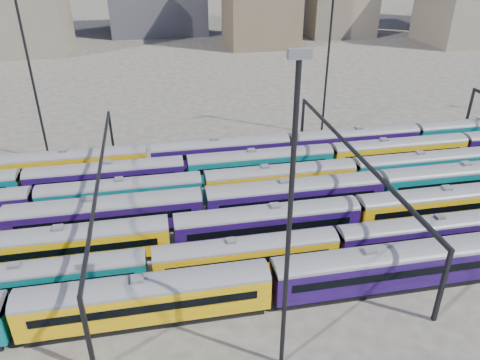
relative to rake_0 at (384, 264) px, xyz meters
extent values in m
plane|color=#3E3934|center=(-7.16, 15.00, -2.94)|extent=(500.00, 500.00, 0.00)
cube|color=black|center=(-22.75, 0.00, -2.55)|extent=(21.04, 2.73, 0.78)
cube|color=#BF8B07|center=(-22.75, 0.00, -0.56)|extent=(22.15, 3.21, 3.21)
cylinder|color=#4C4C51|center=(-22.75, 0.00, 1.05)|extent=(22.15, 3.21, 3.21)
cube|color=black|center=(-22.75, -1.63, -0.17)|extent=(19.49, 0.06, 0.83)
cube|color=black|center=(-22.75, 1.63, -0.17)|extent=(19.49, 0.06, 0.83)
cube|color=slate|center=(-22.75, 0.00, 1.91)|extent=(1.11, 1.00, 0.39)
cube|color=black|center=(0.00, 0.00, -2.55)|extent=(21.04, 2.73, 0.78)
cube|color=#18083C|center=(0.00, 0.00, -0.56)|extent=(22.15, 3.21, 3.21)
cylinder|color=#4C4C51|center=(0.00, 0.00, 1.05)|extent=(22.15, 3.21, 3.21)
cube|color=black|center=(0.00, -1.63, -0.17)|extent=(19.49, 0.06, 0.83)
cube|color=black|center=(0.00, 1.63, -0.17)|extent=(19.49, 0.06, 0.83)
cube|color=slate|center=(0.00, 0.00, 1.91)|extent=(1.11, 1.00, 0.39)
cube|color=black|center=(-32.15, 5.00, -2.61)|extent=(17.98, 2.33, 0.66)
cube|color=#054953|center=(-32.15, 5.00, -0.90)|extent=(18.93, 2.74, 2.74)
cylinder|color=#4C4C51|center=(-32.15, 5.00, 0.47)|extent=(18.93, 2.74, 2.74)
cube|color=black|center=(-32.15, 3.61, -0.57)|extent=(16.66, 0.06, 0.71)
cube|color=black|center=(-32.15, 6.39, -0.57)|extent=(16.66, 0.06, 0.71)
cube|color=slate|center=(-32.15, 5.00, 1.20)|extent=(0.95, 0.85, 0.33)
cube|color=black|center=(-12.62, 5.00, -2.61)|extent=(17.98, 2.33, 0.66)
cube|color=#BF8B07|center=(-12.62, 5.00, -0.90)|extent=(18.93, 2.74, 2.74)
cylinder|color=#4C4C51|center=(-12.62, 5.00, 0.47)|extent=(18.93, 2.74, 2.74)
cube|color=black|center=(-12.62, 3.61, -0.57)|extent=(16.66, 0.06, 0.71)
cube|color=black|center=(-12.62, 6.39, -0.57)|extent=(16.66, 0.06, 0.71)
cube|color=slate|center=(-12.62, 5.00, 1.20)|extent=(0.95, 0.85, 0.33)
cube|color=black|center=(6.90, 5.00, -2.61)|extent=(17.98, 2.33, 0.66)
cube|color=#18083C|center=(6.90, 5.00, -0.90)|extent=(18.93, 2.74, 2.74)
cylinder|color=#4C4C51|center=(6.90, 5.00, 0.47)|extent=(18.93, 2.74, 2.74)
cube|color=black|center=(6.90, 3.61, -0.57)|extent=(16.66, 0.06, 0.71)
cube|color=black|center=(6.90, 6.39, -0.57)|extent=(16.66, 0.06, 0.71)
cube|color=slate|center=(6.90, 5.00, 1.20)|extent=(0.95, 0.85, 0.33)
cube|color=black|center=(-30.62, 10.00, -2.57)|extent=(19.81, 2.57, 0.73)
cube|color=#BF8B07|center=(-30.62, 10.00, -0.70)|extent=(20.85, 3.02, 3.02)
cylinder|color=#4C4C51|center=(-30.62, 10.00, 0.82)|extent=(20.85, 3.02, 3.02)
cube|color=black|center=(-30.62, 8.47, -0.33)|extent=(18.35, 0.06, 0.78)
cube|color=black|center=(-30.62, 11.53, -0.33)|extent=(18.35, 0.06, 0.78)
cube|color=slate|center=(-30.62, 10.00, 1.62)|extent=(1.04, 0.94, 0.36)
cube|color=black|center=(-9.17, 10.00, -2.57)|extent=(19.81, 2.57, 0.73)
cube|color=#18083C|center=(-9.17, 10.00, -0.70)|extent=(20.85, 3.02, 3.02)
cylinder|color=#4C4C51|center=(-9.17, 10.00, 0.82)|extent=(20.85, 3.02, 3.02)
cube|color=black|center=(-9.17, 8.47, -0.33)|extent=(18.35, 0.06, 0.78)
cube|color=black|center=(-9.17, 11.53, -0.33)|extent=(18.35, 0.06, 0.78)
cube|color=slate|center=(-9.17, 10.00, 1.62)|extent=(1.04, 0.94, 0.36)
cube|color=black|center=(12.28, 10.00, -2.57)|extent=(19.81, 2.57, 0.73)
cube|color=#BF8B07|center=(12.28, 10.00, -0.70)|extent=(20.85, 3.02, 3.02)
cylinder|color=#4C4C51|center=(12.28, 10.00, 0.82)|extent=(20.85, 3.02, 3.02)
cube|color=black|center=(12.28, 8.47, -0.33)|extent=(18.35, 0.06, 0.78)
cube|color=black|center=(12.28, 11.53, -0.33)|extent=(18.35, 0.06, 0.78)
cube|color=slate|center=(12.28, 10.00, 1.62)|extent=(1.04, 0.94, 0.36)
cube|color=black|center=(-27.06, 15.00, -2.55)|extent=(20.92, 2.71, 0.77)
cube|color=#18083C|center=(-27.06, 15.00, -0.57)|extent=(22.02, 3.19, 3.19)
cylinder|color=#4C4C51|center=(-27.06, 15.00, 1.03)|extent=(22.02, 3.19, 3.19)
cube|color=black|center=(-27.06, 13.38, -0.19)|extent=(19.38, 0.06, 0.83)
cube|color=black|center=(-27.06, 16.62, -0.19)|extent=(19.38, 0.06, 0.83)
cube|color=slate|center=(-27.06, 15.00, 1.88)|extent=(1.10, 0.99, 0.39)
cube|color=black|center=(-4.45, 15.00, -2.55)|extent=(20.92, 2.71, 0.77)
cube|color=#18083C|center=(-4.45, 15.00, -0.57)|extent=(22.02, 3.19, 3.19)
cylinder|color=#4C4C51|center=(-4.45, 15.00, 1.03)|extent=(22.02, 3.19, 3.19)
cube|color=black|center=(-4.45, 13.38, -0.19)|extent=(19.38, 0.06, 0.83)
cube|color=black|center=(-4.45, 16.62, -0.19)|extent=(19.38, 0.06, 0.83)
cube|color=slate|center=(-4.45, 15.00, 1.88)|extent=(1.10, 0.99, 0.39)
cube|color=black|center=(18.17, 15.00, -2.55)|extent=(20.92, 2.71, 0.77)
cube|color=#054953|center=(18.17, 15.00, -0.57)|extent=(22.02, 3.19, 3.19)
cylinder|color=#4C4C51|center=(18.17, 15.00, 1.03)|extent=(22.02, 3.19, 3.19)
cube|color=black|center=(18.17, 13.38, -0.19)|extent=(19.38, 0.06, 0.83)
cube|color=black|center=(18.17, 16.62, -0.19)|extent=(19.38, 0.06, 0.83)
cube|color=slate|center=(18.17, 15.00, 1.88)|extent=(1.10, 0.99, 0.39)
cube|color=black|center=(-25.56, 20.00, -2.59)|extent=(19.05, 2.47, 0.70)
cube|color=#054953|center=(-25.56, 20.00, -0.78)|extent=(20.05, 2.91, 2.91)
cylinder|color=#4C4C51|center=(-25.56, 20.00, 0.67)|extent=(20.05, 2.91, 2.91)
cube|color=black|center=(-25.56, 18.53, -0.43)|extent=(17.64, 0.06, 0.75)
cube|color=black|center=(-25.56, 21.47, -0.43)|extent=(17.64, 0.06, 0.75)
cube|color=slate|center=(-25.56, 20.00, 1.45)|extent=(1.00, 0.90, 0.35)
cube|color=black|center=(-4.91, 20.00, -2.59)|extent=(19.05, 2.47, 0.70)
cube|color=#BF8B07|center=(-4.91, 20.00, -0.78)|extent=(20.05, 2.91, 2.91)
cylinder|color=#4C4C51|center=(-4.91, 20.00, 0.67)|extent=(20.05, 2.91, 2.91)
cube|color=black|center=(-4.91, 18.53, -0.43)|extent=(17.64, 0.06, 0.75)
cube|color=black|center=(-4.91, 21.47, -0.43)|extent=(17.64, 0.06, 0.75)
cube|color=slate|center=(-4.91, 20.00, 1.45)|extent=(1.00, 0.90, 0.35)
cube|color=black|center=(15.74, 20.00, -2.59)|extent=(19.05, 2.47, 0.70)
cube|color=#054953|center=(15.74, 20.00, -0.78)|extent=(20.05, 2.91, 2.91)
cylinder|color=#4C4C51|center=(15.74, 20.00, 0.67)|extent=(20.05, 2.91, 2.91)
cube|color=black|center=(15.74, 18.53, -0.43)|extent=(17.64, 0.06, 0.75)
cube|color=black|center=(15.74, 21.47, -0.43)|extent=(17.64, 0.06, 0.75)
cube|color=slate|center=(15.74, 20.00, 1.45)|extent=(1.00, 0.90, 0.35)
cube|color=black|center=(-27.62, 25.00, -2.58)|extent=(19.53, 2.53, 0.72)
cube|color=#18083C|center=(-27.62, 25.00, -0.73)|extent=(20.56, 2.98, 2.98)
cylinder|color=#4C4C51|center=(-27.62, 25.00, 0.76)|extent=(20.56, 2.98, 2.98)
cube|color=black|center=(-27.62, 23.49, -0.37)|extent=(18.09, 0.06, 0.77)
cube|color=black|center=(-27.62, 26.51, -0.37)|extent=(18.09, 0.06, 0.77)
cube|color=slate|center=(-27.62, 25.00, 1.56)|extent=(1.03, 0.93, 0.36)
cube|color=black|center=(-6.46, 25.00, -2.58)|extent=(19.53, 2.53, 0.72)
cube|color=#054953|center=(-6.46, 25.00, -0.73)|extent=(20.56, 2.98, 2.98)
cylinder|color=#4C4C51|center=(-6.46, 25.00, 0.76)|extent=(20.56, 2.98, 2.98)
cube|color=black|center=(-6.46, 23.49, -0.37)|extent=(18.09, 0.06, 0.77)
cube|color=black|center=(-6.46, 26.51, -0.37)|extent=(18.09, 0.06, 0.77)
cube|color=slate|center=(-6.46, 25.00, 1.56)|extent=(1.03, 0.93, 0.36)
cube|color=black|center=(14.69, 25.00, -2.58)|extent=(19.53, 2.53, 0.72)
cube|color=#BF8B07|center=(14.69, 25.00, -0.73)|extent=(20.56, 2.98, 2.98)
cylinder|color=#4C4C51|center=(14.69, 25.00, 0.76)|extent=(20.56, 2.98, 2.98)
cube|color=black|center=(14.69, 23.49, -0.37)|extent=(18.09, 0.06, 0.77)
cube|color=black|center=(14.69, 26.51, -0.37)|extent=(18.09, 0.06, 0.77)
cube|color=slate|center=(14.69, 25.00, 1.56)|extent=(1.03, 0.93, 0.36)
cube|color=black|center=(-32.44, 30.00, -2.58)|extent=(19.47, 2.53, 0.72)
cube|color=#BF8B07|center=(-32.44, 30.00, -0.73)|extent=(20.49, 2.97, 2.97)
cylinder|color=#4C4C51|center=(-32.44, 30.00, 0.75)|extent=(20.49, 2.97, 2.97)
cube|color=black|center=(-32.44, 28.49, -0.38)|extent=(18.03, 0.06, 0.77)
cube|color=black|center=(-32.44, 31.51, -0.38)|extent=(18.03, 0.06, 0.77)
cube|color=slate|center=(-32.44, 30.00, 1.54)|extent=(1.02, 0.92, 0.36)
cube|color=black|center=(-11.35, 30.00, -2.58)|extent=(19.47, 2.53, 0.72)
cube|color=#18083C|center=(-11.35, 30.00, -0.73)|extent=(20.49, 2.97, 2.97)
cylinder|color=#4C4C51|center=(-11.35, 30.00, 0.75)|extent=(20.49, 2.97, 2.97)
cube|color=black|center=(-11.35, 28.49, -0.38)|extent=(18.03, 0.06, 0.77)
cube|color=black|center=(-11.35, 31.51, -0.38)|extent=(18.03, 0.06, 0.77)
cube|color=slate|center=(-11.35, 30.00, 1.54)|extent=(1.02, 0.92, 0.36)
cube|color=black|center=(9.75, 30.00, -2.58)|extent=(19.47, 2.53, 0.72)
cube|color=#18083C|center=(9.75, 30.00, -0.73)|extent=(20.49, 2.97, 2.97)
cylinder|color=#4C4C51|center=(9.75, 30.00, 0.75)|extent=(20.49, 2.97, 2.97)
cube|color=black|center=(9.75, 28.49, -0.38)|extent=(18.03, 0.06, 0.77)
cube|color=black|center=(9.75, 31.51, -0.38)|extent=(18.03, 0.06, 0.77)
cube|color=slate|center=(9.75, 30.00, 1.54)|extent=(1.02, 0.92, 0.36)
cube|color=black|center=(30.84, 30.00, -2.58)|extent=(19.47, 2.53, 0.72)
cube|color=#054953|center=(30.84, 30.00, -0.73)|extent=(20.49, 2.97, 2.97)
cylinder|color=#4C4C51|center=(30.84, 30.00, 0.75)|extent=(20.49, 2.97, 2.97)
cube|color=black|center=(30.84, 31.51, -0.38)|extent=(18.03, 0.06, 0.77)
cube|color=slate|center=(30.84, 30.00, 1.54)|extent=(1.02, 0.92, 0.36)
cube|color=black|center=(-27.16, -5.00, 1.06)|extent=(0.35, 0.35, 8.00)
cube|color=black|center=(-27.16, 35.00, 1.06)|extent=(0.35, 0.35, 8.00)
cube|color=black|center=(-27.16, 15.00, 4.86)|extent=(0.30, 40.00, 0.45)
cube|color=black|center=(2.84, -5.00, 1.06)|extent=(0.35, 0.35, 8.00)
cube|color=black|center=(2.84, 35.00, 1.06)|extent=(0.35, 0.35, 8.00)
cube|color=black|center=(2.84, 15.00, 4.86)|extent=(0.30, 40.00, 0.45)
cube|color=black|center=(32.84, 35.00, 1.06)|extent=(0.35, 0.35, 8.00)
cylinder|color=black|center=(-37.16, 37.00, 9.56)|extent=(0.36, 0.36, 25.00)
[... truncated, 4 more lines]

